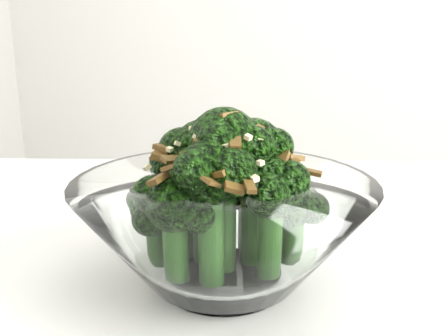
% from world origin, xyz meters
% --- Properties ---
extents(broccoli_dish, '(0.24, 0.24, 0.15)m').
position_xyz_m(broccoli_dish, '(0.08, 0.01, 0.81)').
color(broccoli_dish, white).
rests_on(broccoli_dish, table).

